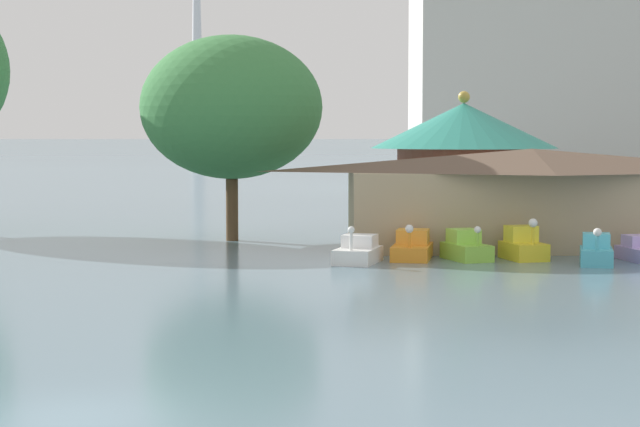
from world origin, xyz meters
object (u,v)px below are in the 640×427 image
(boathouse, at_px, (531,197))
(green_roof_pavilion, at_px, (463,155))
(pedal_boat_white, at_px, (358,252))
(pedal_boat_yellow, at_px, (523,246))
(background_building_block, at_px, (558,84))
(pedal_boat_orange, at_px, (412,247))
(pedal_boat_lime, at_px, (466,248))
(shoreline_tree_mid, at_px, (231,107))
(pedal_boat_cyan, at_px, (596,252))

(boathouse, bearing_deg, green_roof_pavilion, 97.44)
(pedal_boat_white, xyz_separation_m, boathouse, (8.58, 5.88, 2.00))
(pedal_boat_white, xyz_separation_m, pedal_boat_yellow, (7.26, 1.16, 0.12))
(background_building_block, bearing_deg, pedal_boat_yellow, -104.24)
(pedal_boat_orange, height_order, pedal_boat_lime, pedal_boat_orange)
(boathouse, distance_m, shoreline_tree_mid, 15.72)
(pedal_boat_orange, distance_m, pedal_boat_cyan, 7.83)
(background_building_block, bearing_deg, pedal_boat_orange, -108.39)
(pedal_boat_cyan, bearing_deg, green_roof_pavilion, -157.87)
(pedal_boat_cyan, distance_m, green_roof_pavilion, 19.15)
(pedal_boat_yellow, bearing_deg, pedal_boat_white, -94.77)
(pedal_boat_lime, xyz_separation_m, background_building_block, (18.35, 62.50, 9.90))
(pedal_boat_white, bearing_deg, pedal_boat_lime, 119.99)
(pedal_boat_orange, relative_size, boathouse, 0.17)
(pedal_boat_lime, distance_m, boathouse, 6.47)
(boathouse, height_order, shoreline_tree_mid, shoreline_tree_mid)
(pedal_boat_yellow, relative_size, background_building_block, 0.09)
(pedal_boat_lime, distance_m, pedal_boat_cyan, 5.52)
(pedal_boat_cyan, bearing_deg, pedal_boat_yellow, -112.35)
(pedal_boat_orange, distance_m, pedal_boat_lime, 2.34)
(boathouse, xyz_separation_m, shoreline_tree_mid, (-14.59, 3.93, 4.33))
(pedal_boat_white, relative_size, boathouse, 0.16)
(pedal_boat_orange, height_order, pedal_boat_yellow, pedal_boat_yellow)
(pedal_boat_lime, relative_size, pedal_boat_cyan, 1.08)
(pedal_boat_lime, bearing_deg, pedal_boat_white, -95.78)
(shoreline_tree_mid, bearing_deg, pedal_boat_cyan, -33.52)
(background_building_block, bearing_deg, shoreline_tree_mid, -118.44)
(shoreline_tree_mid, bearing_deg, pedal_boat_white, -58.50)
(boathouse, relative_size, background_building_block, 0.64)
(pedal_boat_orange, xyz_separation_m, pedal_boat_yellow, (4.83, -0.24, 0.08))
(pedal_boat_cyan, relative_size, boathouse, 0.14)
(pedal_boat_lime, relative_size, pedal_boat_yellow, 1.11)
(pedal_boat_cyan, height_order, green_roof_pavilion, green_roof_pavilion)
(pedal_boat_cyan, height_order, shoreline_tree_mid, shoreline_tree_mid)
(shoreline_tree_mid, relative_size, background_building_block, 0.36)
(pedal_boat_white, distance_m, background_building_block, 68.35)
(pedal_boat_orange, height_order, boathouse, boathouse)
(green_roof_pavilion, relative_size, background_building_block, 0.37)
(pedal_boat_white, bearing_deg, shoreline_tree_mid, -130.97)
(pedal_boat_orange, relative_size, background_building_block, 0.11)
(pedal_boat_white, distance_m, pedal_boat_orange, 2.81)
(pedal_boat_white, xyz_separation_m, pedal_boat_orange, (2.43, 1.40, 0.03))
(pedal_boat_white, distance_m, pedal_boat_cyan, 9.99)
(pedal_boat_cyan, relative_size, shoreline_tree_mid, 0.25)
(pedal_boat_orange, distance_m, boathouse, 7.86)
(pedal_boat_white, distance_m, shoreline_tree_mid, 13.14)
(pedal_boat_cyan, bearing_deg, pedal_boat_lime, -96.05)
(background_building_block, bearing_deg, pedal_boat_lime, -106.36)
(boathouse, distance_m, green_roof_pavilion, 12.14)
(pedal_boat_yellow, height_order, shoreline_tree_mid, shoreline_tree_mid)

